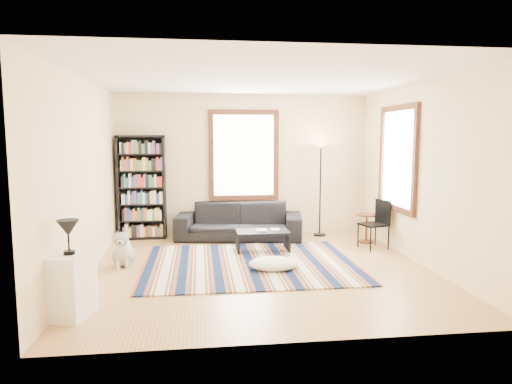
{
  "coord_description": "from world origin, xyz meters",
  "views": [
    {
      "loc": [
        -0.89,
        -6.6,
        1.97
      ],
      "look_at": [
        0.0,
        0.5,
        1.1
      ],
      "focal_mm": 32.0,
      "sensor_mm": 36.0,
      "label": 1
    }
  ],
  "objects": [
    {
      "name": "floor",
      "position": [
        0.0,
        0.0,
        -0.05
      ],
      "size": [
        5.0,
        5.0,
        0.1
      ],
      "primitive_type": "cube",
      "color": "tan",
      "rests_on": "ground"
    },
    {
      "name": "folding_chair",
      "position": [
        2.15,
        0.99,
        0.43
      ],
      "size": [
        0.51,
        0.5,
        0.86
      ],
      "primitive_type": "cube",
      "rotation": [
        0.0,
        0.0,
        0.28
      ],
      "color": "black",
      "rests_on": "floor"
    },
    {
      "name": "bookshelf",
      "position": [
        -1.99,
        2.32,
        1.0
      ],
      "size": [
        0.9,
        0.3,
        2.0
      ],
      "primitive_type": "cube",
      "color": "black",
      "rests_on": "floor"
    },
    {
      "name": "wall_right",
      "position": [
        2.55,
        0.0,
        1.4
      ],
      "size": [
        0.1,
        5.0,
        2.8
      ],
      "primitive_type": "cube",
      "color": "beige",
      "rests_on": "floor"
    },
    {
      "name": "sofa",
      "position": [
        -0.14,
        2.05,
        0.35
      ],
      "size": [
        2.51,
        1.32,
        0.7
      ],
      "primitive_type": "imported",
      "rotation": [
        0.0,
        0.0,
        -0.17
      ],
      "color": "black",
      "rests_on": "floor"
    },
    {
      "name": "floor_cushion",
      "position": [
        0.19,
        -0.08,
        0.09
      ],
      "size": [
        0.86,
        0.72,
        0.19
      ],
      "primitive_type": "ellipsoid",
      "rotation": [
        0.0,
        0.0,
        0.25
      ],
      "color": "silver",
      "rests_on": "floor"
    },
    {
      "name": "wall_front",
      "position": [
        0.0,
        -2.55,
        1.4
      ],
      "size": [
        5.0,
        0.1,
        2.8
      ],
      "primitive_type": "cube",
      "color": "beige",
      "rests_on": "floor"
    },
    {
      "name": "wall_left",
      "position": [
        -2.55,
        0.0,
        1.4
      ],
      "size": [
        0.1,
        5.0,
        2.8
      ],
      "primitive_type": "cube",
      "color": "beige",
      "rests_on": "floor"
    },
    {
      "name": "window_right",
      "position": [
        2.47,
        0.8,
        1.6
      ],
      "size": [
        0.06,
        1.2,
        1.6
      ],
      "primitive_type": "cube",
      "color": "white",
      "rests_on": "wall_right"
    },
    {
      "name": "dog",
      "position": [
        -2.06,
        0.43,
        0.28
      ],
      "size": [
        0.4,
        0.56,
        0.55
      ],
      "primitive_type": null,
      "rotation": [
        0.0,
        0.0,
        0.01
      ],
      "color": "#AAAAAA",
      "rests_on": "floor"
    },
    {
      "name": "wall_back",
      "position": [
        0.0,
        2.55,
        1.4
      ],
      "size": [
        5.0,
        0.1,
        2.8
      ],
      "primitive_type": "cube",
      "color": "beige",
      "rests_on": "floor"
    },
    {
      "name": "coffee_table",
      "position": [
        0.18,
        1.04,
        0.18
      ],
      "size": [
        1.02,
        0.8,
        0.36
      ],
      "primitive_type": "cube",
      "rotation": [
        0.0,
        0.0,
        -0.38
      ],
      "color": "black",
      "rests_on": "floor"
    },
    {
      "name": "table_lamp",
      "position": [
        -2.3,
        -1.56,
        0.89
      ],
      "size": [
        0.28,
        0.28,
        0.38
      ],
      "primitive_type": null,
      "rotation": [
        0.0,
        0.0,
        0.16
      ],
      "color": "black",
      "rests_on": "white_cabinet"
    },
    {
      "name": "side_table",
      "position": [
        2.2,
        1.45,
        0.27
      ],
      "size": [
        0.52,
        0.52,
        0.54
      ],
      "primitive_type": "cylinder",
      "rotation": [
        0.0,
        0.0,
        -0.38
      ],
      "color": "#4F2813",
      "rests_on": "floor"
    },
    {
      "name": "book_a",
      "position": [
        0.08,
        1.04,
        0.37
      ],
      "size": [
        0.18,
        0.23,
        0.02
      ],
      "primitive_type": "imported",
      "rotation": [
        0.0,
        0.0,
        -0.06
      ],
      "color": "beige",
      "rests_on": "coffee_table"
    },
    {
      "name": "rug",
      "position": [
        -0.13,
        0.25,
        0.01
      ],
      "size": [
        3.25,
        2.6,
        0.02
      ],
      "primitive_type": "cube",
      "color": "#0C1B3F",
      "rests_on": "floor"
    },
    {
      "name": "white_cabinet",
      "position": [
        -2.3,
        -1.56,
        0.35
      ],
      "size": [
        0.5,
        0.58,
        0.7
      ],
      "primitive_type": "cube",
      "rotation": [
        0.0,
        0.0,
        -0.26
      ],
      "color": "white",
      "rests_on": "floor"
    },
    {
      "name": "ceiling",
      "position": [
        0.0,
        0.0,
        2.85
      ],
      "size": [
        5.0,
        5.0,
        0.1
      ],
      "primitive_type": "cube",
      "color": "white",
      "rests_on": "floor"
    },
    {
      "name": "window_back",
      "position": [
        0.0,
        2.47,
        1.6
      ],
      "size": [
        1.2,
        0.06,
        1.6
      ],
      "primitive_type": "cube",
      "color": "white",
      "rests_on": "wall_back"
    },
    {
      "name": "floor_lamp",
      "position": [
        1.49,
        2.15,
        0.93
      ],
      "size": [
        0.37,
        0.37,
        1.86
      ],
      "primitive_type": null,
      "rotation": [
        0.0,
        0.0,
        0.26
      ],
      "color": "black",
      "rests_on": "floor"
    },
    {
      "name": "book_b",
      "position": [
        0.33,
        1.09,
        0.37
      ],
      "size": [
        0.19,
        0.23,
        0.02
      ],
      "primitive_type": "imported",
      "rotation": [
        0.0,
        0.0,
        -0.2
      ],
      "color": "beige",
      "rests_on": "coffee_table"
    }
  ]
}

